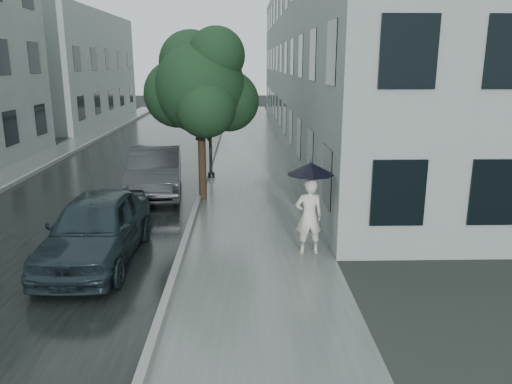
{
  "coord_description": "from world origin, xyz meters",
  "views": [
    {
      "loc": [
        -0.1,
        -9.05,
        4.39
      ],
      "look_at": [
        0.2,
        2.79,
        1.3
      ],
      "focal_mm": 35.0,
      "sensor_mm": 36.0,
      "label": 1
    }
  ],
  "objects_px": {
    "street_tree": "(200,86)",
    "lamp_post": "(205,97)",
    "car_near": "(96,228)",
    "pedestrian": "(309,216)",
    "car_far": "(155,171)"
  },
  "relations": [
    {
      "from": "street_tree",
      "to": "lamp_post",
      "type": "relative_size",
      "value": 0.99
    },
    {
      "from": "pedestrian",
      "to": "lamp_post",
      "type": "distance_m",
      "value": 8.93
    },
    {
      "from": "lamp_post",
      "to": "car_far",
      "type": "xyz_separation_m",
      "value": [
        -1.59,
        -2.41,
        -2.34
      ]
    },
    {
      "from": "car_near",
      "to": "pedestrian",
      "type": "bearing_deg",
      "value": 4.74
    },
    {
      "from": "pedestrian",
      "to": "street_tree",
      "type": "relative_size",
      "value": 0.33
    },
    {
      "from": "car_near",
      "to": "car_far",
      "type": "relative_size",
      "value": 0.95
    },
    {
      "from": "lamp_post",
      "to": "pedestrian",
      "type": "bearing_deg",
      "value": -71.2
    },
    {
      "from": "street_tree",
      "to": "lamp_post",
      "type": "bearing_deg",
      "value": 91.61
    },
    {
      "from": "street_tree",
      "to": "car_far",
      "type": "distance_m",
      "value": 3.41
    },
    {
      "from": "lamp_post",
      "to": "street_tree",
      "type": "bearing_deg",
      "value": -89.51
    },
    {
      "from": "street_tree",
      "to": "pedestrian",
      "type": "bearing_deg",
      "value": -60.07
    },
    {
      "from": "street_tree",
      "to": "car_near",
      "type": "relative_size",
      "value": 1.21
    },
    {
      "from": "pedestrian",
      "to": "street_tree",
      "type": "xyz_separation_m",
      "value": [
        -2.86,
        4.97,
        2.75
      ]
    },
    {
      "from": "car_far",
      "to": "pedestrian",
      "type": "bearing_deg",
      "value": -57.81
    },
    {
      "from": "lamp_post",
      "to": "car_far",
      "type": "relative_size",
      "value": 1.15
    }
  ]
}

